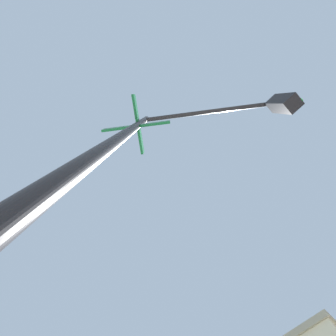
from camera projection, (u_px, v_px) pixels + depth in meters
traffic_signal_near at (213, 117)px, 3.38m from camera, size 2.87×2.30×6.49m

